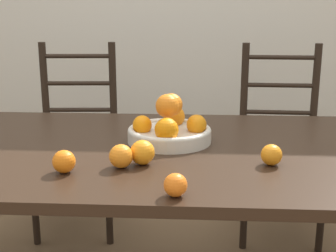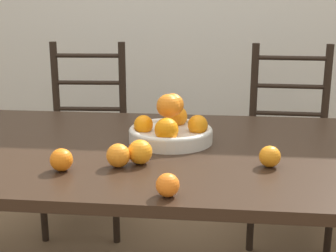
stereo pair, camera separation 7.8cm
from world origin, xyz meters
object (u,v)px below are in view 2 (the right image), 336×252
at_px(orange_loose_1, 61,160).
at_px(chair_left, 86,141).
at_px(orange_loose_2, 140,152).
at_px(orange_loose_3, 168,185).
at_px(orange_loose_4, 270,156).
at_px(orange_loose_0, 118,155).
at_px(chair_right, 289,147).
at_px(fruit_bowl, 171,127).

distance_m(orange_loose_1, chair_left, 1.17).
xyz_separation_m(orange_loose_2, chair_left, (-0.48, 1.02, -0.28)).
distance_m(orange_loose_2, orange_loose_3, 0.27).
bearing_deg(chair_left, orange_loose_2, -68.92).
relative_size(orange_loose_1, orange_loose_3, 1.10).
bearing_deg(orange_loose_1, orange_loose_4, 9.39).
bearing_deg(orange_loose_1, orange_loose_3, -24.96).
bearing_deg(orange_loose_2, orange_loose_0, -150.62).
xyz_separation_m(orange_loose_3, chair_left, (-0.59, 1.27, -0.27)).
xyz_separation_m(orange_loose_2, chair_right, (0.62, 1.02, -0.28)).
distance_m(orange_loose_0, orange_loose_4, 0.47).
relative_size(orange_loose_1, chair_right, 0.07).
height_order(fruit_bowl, orange_loose_3, fruit_bowl).
height_order(orange_loose_0, chair_right, chair_right).
relative_size(orange_loose_1, orange_loose_4, 1.04).
bearing_deg(orange_loose_3, orange_loose_1, 155.04).
bearing_deg(fruit_bowl, orange_loose_3, -85.12).
relative_size(orange_loose_2, orange_loose_3, 1.24).
xyz_separation_m(orange_loose_2, orange_loose_3, (0.11, -0.24, -0.01)).
bearing_deg(orange_loose_3, orange_loose_4, 42.22).
relative_size(orange_loose_3, chair_left, 0.06).
xyz_separation_m(fruit_bowl, orange_loose_0, (-0.13, -0.28, -0.02)).
bearing_deg(chair_left, orange_loose_4, -52.78).
bearing_deg(orange_loose_4, orange_loose_1, -170.61).
xyz_separation_m(chair_left, chair_right, (1.09, 0.00, 0.00)).
height_order(orange_loose_2, orange_loose_3, orange_loose_2).
distance_m(orange_loose_3, chair_right, 1.39).
bearing_deg(chair_left, orange_loose_3, -68.93).
distance_m(orange_loose_1, chair_right, 1.42).
bearing_deg(orange_loose_2, chair_left, 115.01).
bearing_deg(orange_loose_1, chair_right, 52.81).
relative_size(fruit_bowl, orange_loose_3, 4.83).
xyz_separation_m(orange_loose_0, orange_loose_1, (-0.16, -0.05, -0.00)).
relative_size(orange_loose_3, chair_right, 0.06).
bearing_deg(orange_loose_4, orange_loose_0, -173.72).
xyz_separation_m(orange_loose_4, chair_left, (-0.88, 1.00, -0.28)).
bearing_deg(orange_loose_4, fruit_bowl, 144.85).
bearing_deg(chair_left, orange_loose_1, -81.13).
relative_size(orange_loose_2, chair_right, 0.08).
bearing_deg(fruit_bowl, chair_right, 54.81).
height_order(orange_loose_0, orange_loose_3, orange_loose_0).
xyz_separation_m(fruit_bowl, chair_right, (0.54, 0.77, -0.30)).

